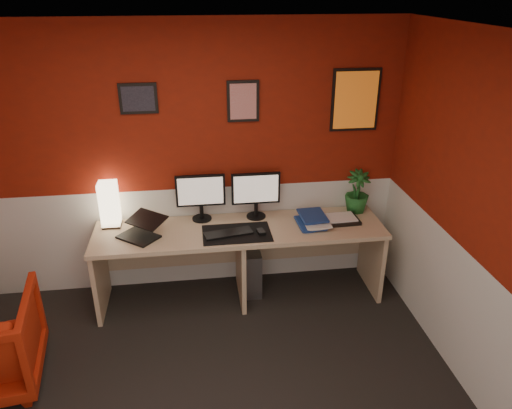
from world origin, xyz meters
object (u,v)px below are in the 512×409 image
object	(u,v)px
shoji_lamp	(110,206)
zen_tray	(339,220)
monitor_right	(256,188)
laptop	(137,226)
desk	(241,263)
potted_plant	(357,192)
pc_tower	(249,267)
monitor_left	(200,191)

from	to	relation	value
shoji_lamp	zen_tray	xyz separation A→B (m)	(2.07, -0.19, -0.18)
monitor_right	zen_tray	world-z (taller)	monitor_right
laptop	monitor_right	world-z (taller)	monitor_right
desk	shoji_lamp	bearing A→B (deg)	169.49
desk	zen_tray	size ratio (longest dim) A/B	7.43
monitor_right	potted_plant	distance (m)	0.97
desk	pc_tower	distance (m)	0.22
desk	monitor_left	size ratio (longest dim) A/B	4.48
shoji_lamp	monitor_left	size ratio (longest dim) A/B	0.69
shoji_lamp	monitor_left	xyz separation A→B (m)	(0.81, 0.02, 0.09)
laptop	zen_tray	distance (m)	1.82
desk	monitor_left	bearing A→B (deg)	145.22
potted_plant	desk	bearing A→B (deg)	-169.63
monitor_left	zen_tray	size ratio (longest dim) A/B	1.66
monitor_left	monitor_right	xyz separation A→B (m)	(0.51, -0.02, 0.00)
pc_tower	potted_plant	bearing A→B (deg)	3.15
shoji_lamp	potted_plant	bearing A→B (deg)	-0.08
monitor_left	monitor_right	distance (m)	0.51
laptop	desk	bearing A→B (deg)	43.46
monitor_left	monitor_right	world-z (taller)	same
laptop	pc_tower	size ratio (longest dim) A/B	0.73
zen_tray	shoji_lamp	bearing A→B (deg)	174.77
monitor_left	shoji_lamp	bearing A→B (deg)	-178.69
desk	laptop	size ratio (longest dim) A/B	7.88
monitor_left	pc_tower	distance (m)	0.91
laptop	monitor_right	xyz separation A→B (m)	(1.06, 0.27, 0.18)
zen_tray	potted_plant	bearing A→B (deg)	40.10
desk	zen_tray	bearing A→B (deg)	1.44
desk	pc_tower	bearing A→B (deg)	57.25
shoji_lamp	pc_tower	world-z (taller)	shoji_lamp
laptop	monitor_left	bearing A→B (deg)	67.17
monitor_left	laptop	bearing A→B (deg)	-152.62
shoji_lamp	potted_plant	world-z (taller)	potted_plant
zen_tray	desk	bearing A→B (deg)	-178.56
shoji_lamp	potted_plant	xyz separation A→B (m)	(2.29, -0.00, 0.00)
shoji_lamp	monitor_right	distance (m)	1.32
pc_tower	monitor_right	bearing A→B (deg)	40.14
zen_tray	pc_tower	xyz separation A→B (m)	(-0.83, 0.12, -0.52)
monitor_left	zen_tray	xyz separation A→B (m)	(1.26, -0.21, -0.28)
laptop	potted_plant	bearing A→B (deg)	47.26
desk	pc_tower	size ratio (longest dim) A/B	5.78
shoji_lamp	pc_tower	size ratio (longest dim) A/B	0.89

